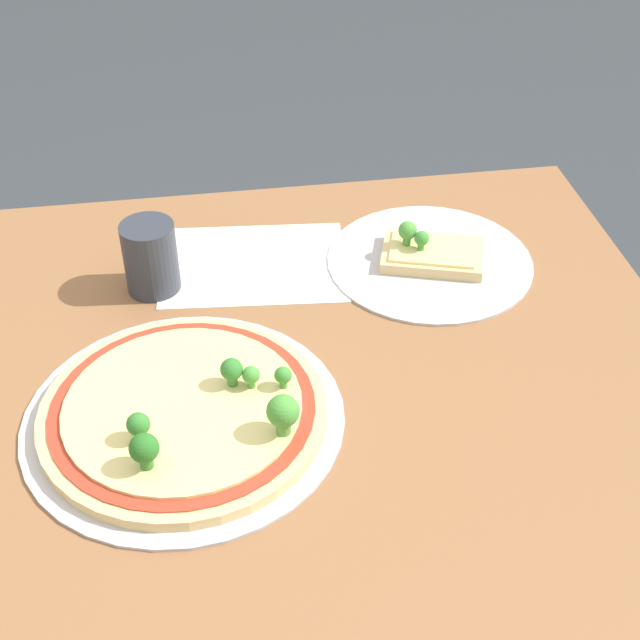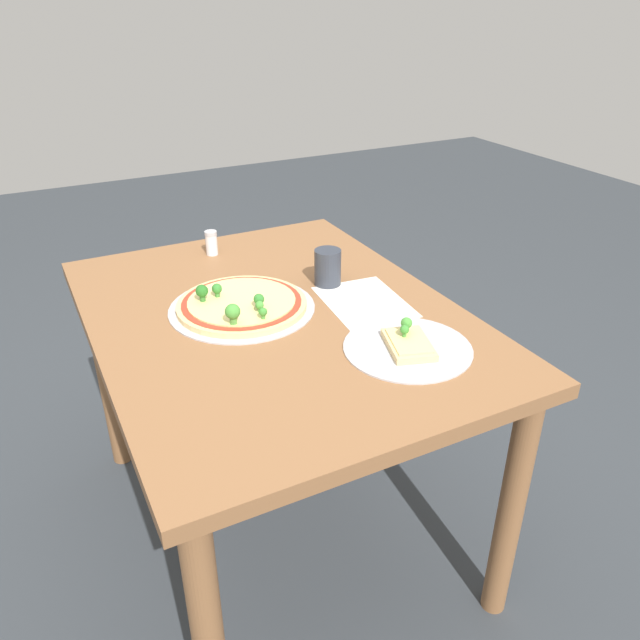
# 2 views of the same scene
# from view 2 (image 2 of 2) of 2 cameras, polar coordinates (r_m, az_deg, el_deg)

# --- Properties ---
(ground_plane) EXTENTS (8.00, 8.00, 0.00)m
(ground_plane) POSITION_cam_2_polar(r_m,az_deg,el_deg) (1.96, -3.40, -17.90)
(ground_plane) COLOR #33383D
(dining_table) EXTENTS (1.13, 0.85, 0.70)m
(dining_table) POSITION_cam_2_polar(r_m,az_deg,el_deg) (1.58, -4.02, -2.37)
(dining_table) COLOR brown
(dining_table) RESTS_ON ground_plane
(pizza_tray_whole) EXTENTS (0.36, 0.36, 0.07)m
(pizza_tray_whole) POSITION_cam_2_polar(r_m,az_deg,el_deg) (1.55, -7.21, 1.41)
(pizza_tray_whole) COLOR #B7B7BC
(pizza_tray_whole) RESTS_ON dining_table
(pizza_tray_slice) EXTENTS (0.29, 0.29, 0.06)m
(pizza_tray_slice) POSITION_cam_2_polar(r_m,az_deg,el_deg) (1.39, 8.04, -2.31)
(pizza_tray_slice) COLOR #B7B7BC
(pizza_tray_slice) RESTS_ON dining_table
(drinking_cup) EXTENTS (0.07, 0.07, 0.10)m
(drinking_cup) POSITION_cam_2_polar(r_m,az_deg,el_deg) (1.66, 0.71, 4.83)
(drinking_cup) COLOR #2D333D
(drinking_cup) RESTS_ON dining_table
(condiment_shaker) EXTENTS (0.04, 0.04, 0.07)m
(condiment_shaker) POSITION_cam_2_polar(r_m,az_deg,el_deg) (1.89, -9.90, 6.98)
(condiment_shaker) COLOR silver
(condiment_shaker) RESTS_ON dining_table
(paper_menu) EXTENTS (0.27, 0.21, 0.00)m
(paper_menu) POSITION_cam_2_polar(r_m,az_deg,el_deg) (1.58, 4.08, 1.68)
(paper_menu) COLOR white
(paper_menu) RESTS_ON dining_table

